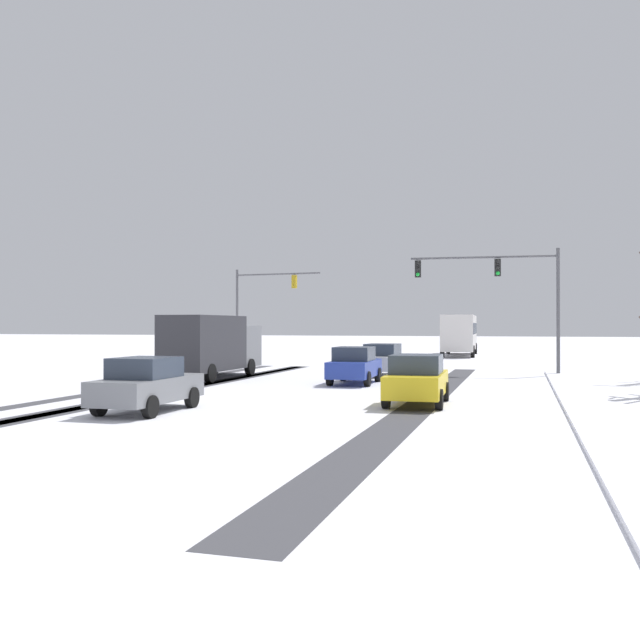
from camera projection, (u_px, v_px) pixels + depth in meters
wheel_track_left_lane at (171, 392)px, 26.26m from camera, size 0.91×33.18×0.01m
wheel_track_right_lane at (118, 390)px, 26.92m from camera, size 0.79×33.18×0.01m
wheel_track_center at (428, 399)px, 23.47m from camera, size 1.16×33.18×0.01m
wheel_track_oncoming at (164, 391)px, 26.35m from camera, size 0.89×33.18×0.01m
sidewalk_kerb_right at (634, 409)px, 20.24m from camera, size 4.00×33.18×0.12m
traffic_signal_far_left at (260, 298)px, 47.69m from camera, size 6.38×0.65×6.50m
traffic_signal_near_right at (504, 284)px, 35.20m from camera, size 7.53×0.88×6.50m
car_silver_lead at (383, 360)px, 34.63m from camera, size 1.93×4.15×1.62m
car_blue_second at (355, 365)px, 29.81m from camera, size 1.92×4.14×1.62m
car_yellow_cab_third at (417, 379)px, 21.96m from camera, size 1.94×4.15×1.62m
car_grey_fourth at (147, 384)px, 20.16m from camera, size 1.88×4.12×1.62m
bus_oncoming at (460, 332)px, 57.69m from camera, size 2.96×11.08×3.38m
box_truck_delivery at (212, 344)px, 32.99m from camera, size 2.30×7.40×3.02m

